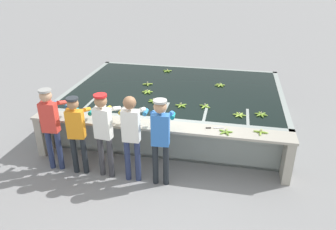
{
  "coord_description": "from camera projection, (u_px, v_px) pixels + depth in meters",
  "views": [
    {
      "loc": [
        1.37,
        -5.38,
        3.86
      ],
      "look_at": [
        0.0,
        1.29,
        0.65
      ],
      "focal_mm": 35.0,
      "sensor_mm": 36.0,
      "label": 1
    }
  ],
  "objects": [
    {
      "name": "banana_bunch_floating_6",
      "position": [
        167.0,
        71.0,
        9.58
      ],
      "size": [
        0.28,
        0.27,
        0.08
      ],
      "color": "#7FAD33",
      "rests_on": "wash_tank"
    },
    {
      "name": "worker_3",
      "position": [
        132.0,
        131.0,
        5.97
      ],
      "size": [
        0.42,
        0.72,
        1.74
      ],
      "color": "navy",
      "rests_on": "ground"
    },
    {
      "name": "worker_4",
      "position": [
        161.0,
        134.0,
        5.86
      ],
      "size": [
        0.44,
        0.73,
        1.72
      ],
      "color": "#1E2328",
      "rests_on": "ground"
    },
    {
      "name": "banana_bunch_floating_0",
      "position": [
        148.0,
        84.0,
        8.55
      ],
      "size": [
        0.28,
        0.28,
        0.08
      ],
      "color": "#9EC642",
      "rests_on": "wash_tank"
    },
    {
      "name": "ground_plane",
      "position": [
        155.0,
        170.0,
        6.66
      ],
      "size": [
        80.0,
        80.0,
        0.0
      ],
      "primitive_type": "plane",
      "color": "gray",
      "rests_on": "ground"
    },
    {
      "name": "banana_bunch_floating_8",
      "position": [
        181.0,
        105.0,
        7.29
      ],
      "size": [
        0.27,
        0.28,
        0.08
      ],
      "color": "#7FAD33",
      "rests_on": "wash_tank"
    },
    {
      "name": "banana_bunch_floating_7",
      "position": [
        205.0,
        106.0,
        7.24
      ],
      "size": [
        0.27,
        0.27,
        0.08
      ],
      "color": "#7FAD33",
      "rests_on": "wash_tank"
    },
    {
      "name": "work_ledge",
      "position": [
        157.0,
        136.0,
        6.57
      ],
      "size": [
        5.28,
        0.45,
        0.93
      ],
      "color": "#A8A393",
      "rests_on": "ground"
    },
    {
      "name": "knife_1",
      "position": [
        212.0,
        128.0,
        6.32
      ],
      "size": [
        0.34,
        0.12,
        0.02
      ],
      "color": "silver",
      "rests_on": "work_ledge"
    },
    {
      "name": "wash_tank",
      "position": [
        176.0,
        105.0,
        8.53
      ],
      "size": [
        5.28,
        3.8,
        0.93
      ],
      "color": "gray",
      "rests_on": "ground"
    },
    {
      "name": "knife_0",
      "position": [
        100.0,
        121.0,
        6.6
      ],
      "size": [
        0.35,
        0.07,
        0.02
      ],
      "color": "silver",
      "rests_on": "work_ledge"
    },
    {
      "name": "banana_bunch_floating_1",
      "position": [
        147.0,
        92.0,
        8.04
      ],
      "size": [
        0.28,
        0.28,
        0.08
      ],
      "color": "#8CB738",
      "rests_on": "wash_tank"
    },
    {
      "name": "worker_1",
      "position": [
        77.0,
        128.0,
        6.23
      ],
      "size": [
        0.46,
        0.73,
        1.62
      ],
      "color": "#1E2328",
      "rests_on": "ground"
    },
    {
      "name": "worker_0",
      "position": [
        51.0,
        121.0,
        6.33
      ],
      "size": [
        0.43,
        0.73,
        1.72
      ],
      "color": "navy",
      "rests_on": "ground"
    },
    {
      "name": "worker_2",
      "position": [
        104.0,
        127.0,
        6.1
      ],
      "size": [
        0.46,
        0.74,
        1.72
      ],
      "color": "#38383D",
      "rests_on": "ground"
    },
    {
      "name": "banana_bunch_ledge_0",
      "position": [
        226.0,
        132.0,
        6.15
      ],
      "size": [
        0.27,
        0.27,
        0.08
      ],
      "color": "#75A333",
      "rests_on": "work_ledge"
    },
    {
      "name": "banana_bunch_floating_4",
      "position": [
        239.0,
        115.0,
        6.83
      ],
      "size": [
        0.28,
        0.27,
        0.08
      ],
      "color": "#9EC642",
      "rests_on": "wash_tank"
    },
    {
      "name": "banana_bunch_floating_2",
      "position": [
        154.0,
        101.0,
        7.52
      ],
      "size": [
        0.27,
        0.28,
        0.08
      ],
      "color": "#7FAD33",
      "rests_on": "wash_tank"
    },
    {
      "name": "banana_bunch_floating_5",
      "position": [
        261.0,
        114.0,
        6.86
      ],
      "size": [
        0.28,
        0.28,
        0.08
      ],
      "color": "#7FAD33",
      "rests_on": "wash_tank"
    },
    {
      "name": "banana_bunch_floating_3",
      "position": [
        220.0,
        85.0,
        8.47
      ],
      "size": [
        0.28,
        0.28,
        0.08
      ],
      "color": "#93BC3D",
      "rests_on": "wash_tank"
    },
    {
      "name": "banana_bunch_ledge_1",
      "position": [
        261.0,
        132.0,
        6.14
      ],
      "size": [
        0.28,
        0.28,
        0.08
      ],
      "color": "#8CB738",
      "rests_on": "work_ledge"
    }
  ]
}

